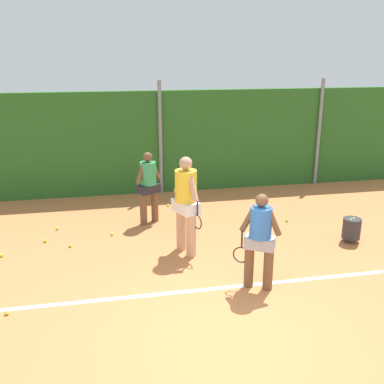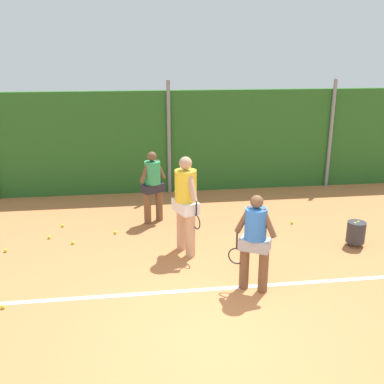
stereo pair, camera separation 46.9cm
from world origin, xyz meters
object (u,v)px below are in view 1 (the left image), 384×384
at_px(tennis_ball_1, 70,246).
at_px(tennis_ball_3, 112,234).
at_px(tennis_ball_4, 168,205).
at_px(tennis_ball_6, 7,313).
at_px(tennis_ball_0, 287,220).
at_px(tennis_ball_5, 1,255).
at_px(tennis_ball_7, 45,241).
at_px(tennis_ball_2, 57,228).
at_px(player_backcourt_far, 148,184).
at_px(player_midcourt, 186,200).
at_px(ball_hopper, 352,228).
at_px(player_foreground_near, 260,237).

bearing_deg(tennis_ball_1, tennis_ball_3, 27.32).
xyz_separation_m(tennis_ball_4, tennis_ball_6, (-3.00, -4.29, 0.00)).
height_order(tennis_ball_0, tennis_ball_5, same).
bearing_deg(tennis_ball_7, tennis_ball_3, 3.52).
height_order(tennis_ball_1, tennis_ball_6, same).
bearing_deg(tennis_ball_2, player_backcourt_far, 1.47).
height_order(player_midcourt, player_backcourt_far, player_midcourt).
height_order(ball_hopper, tennis_ball_6, ball_hopper).
height_order(tennis_ball_4, tennis_ball_5, same).
distance_m(tennis_ball_0, tennis_ball_1, 4.77).
relative_size(player_backcourt_far, tennis_ball_0, 24.58).
bearing_deg(tennis_ball_3, ball_hopper, -14.67).
height_order(tennis_ball_3, tennis_ball_6, same).
relative_size(tennis_ball_2, tennis_ball_5, 1.00).
xyz_separation_m(tennis_ball_0, tennis_ball_7, (-5.26, -0.12, 0.00)).
distance_m(tennis_ball_2, tennis_ball_5, 1.49).
xyz_separation_m(player_midcourt, tennis_ball_1, (-2.21, 0.67, -1.02)).
distance_m(tennis_ball_3, tennis_ball_6, 3.11).
bearing_deg(player_backcourt_far, tennis_ball_7, 166.33).
bearing_deg(tennis_ball_6, ball_hopper, 12.79).
distance_m(tennis_ball_3, tennis_ball_5, 2.16).
distance_m(tennis_ball_4, tennis_ball_6, 5.24).
distance_m(player_foreground_near, tennis_ball_0, 3.25).
xyz_separation_m(player_midcourt, tennis_ball_3, (-1.38, 1.09, -1.02)).
relative_size(player_backcourt_far, tennis_ball_4, 24.58).
distance_m(player_backcourt_far, ball_hopper, 4.36).
distance_m(ball_hopper, tennis_ball_5, 6.85).
bearing_deg(tennis_ball_4, tennis_ball_5, -147.23).
bearing_deg(tennis_ball_3, tennis_ball_1, -152.68).
distance_m(player_backcourt_far, tennis_ball_1, 2.15).
bearing_deg(player_midcourt, ball_hopper, 66.26).
distance_m(player_backcourt_far, tennis_ball_3, 1.36).
height_order(player_midcourt, tennis_ball_3, player_midcourt).
xyz_separation_m(player_midcourt, tennis_ball_4, (0.03, 2.71, -1.02)).
height_order(tennis_ball_1, tennis_ball_4, same).
relative_size(player_midcourt, tennis_ball_3, 28.51).
bearing_deg(tennis_ball_2, ball_hopper, -16.88).
relative_size(tennis_ball_4, tennis_ball_6, 1.00).
relative_size(player_backcourt_far, tennis_ball_6, 24.58).
bearing_deg(tennis_ball_5, player_midcourt, -7.66).
bearing_deg(tennis_ball_1, ball_hopper, -8.33).
relative_size(ball_hopper, tennis_ball_3, 7.78).
bearing_deg(tennis_ball_1, player_backcourt_far, 31.54).
bearing_deg(tennis_ball_0, tennis_ball_5, -173.61).
bearing_deg(tennis_ball_0, player_midcourt, -155.91).
bearing_deg(player_backcourt_far, tennis_ball_6, -157.55).
bearing_deg(player_midcourt, tennis_ball_4, 158.07).
distance_m(ball_hopper, tennis_ball_2, 6.18).
bearing_deg(player_foreground_near, tennis_ball_7, -5.30).
height_order(tennis_ball_1, tennis_ball_7, same).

